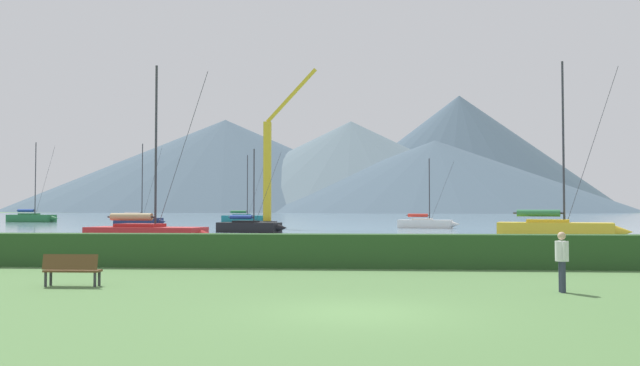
{
  "coord_description": "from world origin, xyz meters",
  "views": [
    {
      "loc": [
        0.13,
        -14.83,
        2.32
      ],
      "look_at": [
        -4.49,
        53.75,
        4.83
      ],
      "focal_mm": 37.52,
      "sensor_mm": 36.0,
      "label": 1
    }
  ],
  "objects_px": {
    "sailboat_slip_1": "(556,229)",
    "park_bench_under_tree": "(72,268)",
    "person_standing_walker": "(562,257)",
    "dock_crane": "(269,180)",
    "sailboat_slip_8": "(32,217)",
    "sailboat_slip_6": "(139,221)",
    "sailboat_slip_2": "(250,226)",
    "sailboat_slip_4": "(426,223)",
    "sailboat_slip_5": "(148,234)",
    "sailboat_slip_7": "(245,218)"
  },
  "relations": [
    {
      "from": "sailboat_slip_1",
      "to": "sailboat_slip_4",
      "type": "distance_m",
      "value": 27.03
    },
    {
      "from": "person_standing_walker",
      "to": "dock_crane",
      "type": "height_order",
      "value": "dock_crane"
    },
    {
      "from": "sailboat_slip_8",
      "to": "sailboat_slip_5",
      "type": "bearing_deg",
      "value": -46.62
    },
    {
      "from": "sailboat_slip_8",
      "to": "park_bench_under_tree",
      "type": "bearing_deg",
      "value": -51.03
    },
    {
      "from": "sailboat_slip_2",
      "to": "sailboat_slip_5",
      "type": "bearing_deg",
      "value": -79.95
    },
    {
      "from": "dock_crane",
      "to": "sailboat_slip_2",
      "type": "bearing_deg",
      "value": -90.44
    },
    {
      "from": "sailboat_slip_7",
      "to": "park_bench_under_tree",
      "type": "xyz_separation_m",
      "value": [
        10.14,
        -84.05,
        -0.12
      ]
    },
    {
      "from": "sailboat_slip_8",
      "to": "dock_crane",
      "type": "distance_m",
      "value": 50.56
    },
    {
      "from": "sailboat_slip_8",
      "to": "sailboat_slip_4",
      "type": "bearing_deg",
      "value": -13.07
    },
    {
      "from": "sailboat_slip_4",
      "to": "sailboat_slip_6",
      "type": "relative_size",
      "value": 0.74
    },
    {
      "from": "sailboat_slip_2",
      "to": "person_standing_walker",
      "type": "bearing_deg",
      "value": -52.6
    },
    {
      "from": "dock_crane",
      "to": "sailboat_slip_8",
      "type": "bearing_deg",
      "value": 145.74
    },
    {
      "from": "sailboat_slip_5",
      "to": "sailboat_slip_6",
      "type": "height_order",
      "value": "sailboat_slip_5"
    },
    {
      "from": "person_standing_walker",
      "to": "sailboat_slip_2",
      "type": "bearing_deg",
      "value": 110.55
    },
    {
      "from": "sailboat_slip_8",
      "to": "person_standing_walker",
      "type": "height_order",
      "value": "sailboat_slip_8"
    },
    {
      "from": "sailboat_slip_7",
      "to": "person_standing_walker",
      "type": "xyz_separation_m",
      "value": [
        24.11,
        -84.5,
        0.32
      ]
    },
    {
      "from": "sailboat_slip_2",
      "to": "sailboat_slip_6",
      "type": "bearing_deg",
      "value": 145.33
    },
    {
      "from": "sailboat_slip_4",
      "to": "sailboat_slip_5",
      "type": "bearing_deg",
      "value": -102.53
    },
    {
      "from": "sailboat_slip_6",
      "to": "sailboat_slip_1",
      "type": "bearing_deg",
      "value": -25.09
    },
    {
      "from": "sailboat_slip_4",
      "to": "dock_crane",
      "type": "bearing_deg",
      "value": -156.95
    },
    {
      "from": "sailboat_slip_2",
      "to": "dock_crane",
      "type": "height_order",
      "value": "dock_crane"
    },
    {
      "from": "sailboat_slip_6",
      "to": "person_standing_walker",
      "type": "bearing_deg",
      "value": -47.77
    },
    {
      "from": "sailboat_slip_8",
      "to": "park_bench_under_tree",
      "type": "xyz_separation_m",
      "value": [
        43.54,
        -82.43,
        -0.2
      ]
    },
    {
      "from": "sailboat_slip_6",
      "to": "sailboat_slip_8",
      "type": "bearing_deg",
      "value": 157.91
    },
    {
      "from": "person_standing_walker",
      "to": "sailboat_slip_7",
      "type": "bearing_deg",
      "value": 105.88
    },
    {
      "from": "sailboat_slip_2",
      "to": "park_bench_under_tree",
      "type": "bearing_deg",
      "value": -70.45
    },
    {
      "from": "park_bench_under_tree",
      "to": "dock_crane",
      "type": "bearing_deg",
      "value": 91.76
    },
    {
      "from": "park_bench_under_tree",
      "to": "sailboat_slip_4",
      "type": "bearing_deg",
      "value": 74.34
    },
    {
      "from": "sailboat_slip_1",
      "to": "sailboat_slip_5",
      "type": "height_order",
      "value": "sailboat_slip_1"
    },
    {
      "from": "sailboat_slip_4",
      "to": "park_bench_under_tree",
      "type": "xyz_separation_m",
      "value": [
        -15.39,
        -55.94,
        -0.03
      ]
    },
    {
      "from": "sailboat_slip_7",
      "to": "sailboat_slip_2",
      "type": "bearing_deg",
      "value": -66.55
    },
    {
      "from": "sailboat_slip_5",
      "to": "dock_crane",
      "type": "relative_size",
      "value": 0.62
    },
    {
      "from": "sailboat_slip_5",
      "to": "dock_crane",
      "type": "height_order",
      "value": "dock_crane"
    },
    {
      "from": "sailboat_slip_1",
      "to": "park_bench_under_tree",
      "type": "distance_m",
      "value": 37.23
    },
    {
      "from": "person_standing_walker",
      "to": "sailboat_slip_6",
      "type": "bearing_deg",
      "value": 117.62
    },
    {
      "from": "sailboat_slip_8",
      "to": "sailboat_slip_2",
      "type": "bearing_deg",
      "value": -33.04
    },
    {
      "from": "sailboat_slip_7",
      "to": "dock_crane",
      "type": "relative_size",
      "value": 0.59
    },
    {
      "from": "person_standing_walker",
      "to": "dock_crane",
      "type": "relative_size",
      "value": 0.09
    },
    {
      "from": "sailboat_slip_4",
      "to": "person_standing_walker",
      "type": "distance_m",
      "value": 56.41
    },
    {
      "from": "sailboat_slip_7",
      "to": "dock_crane",
      "type": "bearing_deg",
      "value": -62.18
    },
    {
      "from": "sailboat_slip_5",
      "to": "sailboat_slip_7",
      "type": "height_order",
      "value": "sailboat_slip_5"
    },
    {
      "from": "sailboat_slip_4",
      "to": "sailboat_slip_5",
      "type": "height_order",
      "value": "sailboat_slip_5"
    },
    {
      "from": "sailboat_slip_2",
      "to": "park_bench_under_tree",
      "type": "xyz_separation_m",
      "value": [
        2.02,
        -42.09,
        -0.03
      ]
    },
    {
      "from": "sailboat_slip_7",
      "to": "person_standing_walker",
      "type": "height_order",
      "value": "sailboat_slip_7"
    },
    {
      "from": "sailboat_slip_1",
      "to": "park_bench_under_tree",
      "type": "height_order",
      "value": "sailboat_slip_1"
    },
    {
      "from": "sailboat_slip_5",
      "to": "sailboat_slip_8",
      "type": "xyz_separation_m",
      "value": [
        -38.98,
        61.79,
        0.04
      ]
    },
    {
      "from": "sailboat_slip_8",
      "to": "dock_crane",
      "type": "bearing_deg",
      "value": -23.13
    },
    {
      "from": "dock_crane",
      "to": "sailboat_slip_7",
      "type": "bearing_deg",
      "value": 105.33
    },
    {
      "from": "sailboat_slip_2",
      "to": "sailboat_slip_6",
      "type": "height_order",
      "value": "sailboat_slip_6"
    },
    {
      "from": "park_bench_under_tree",
      "to": "sailboat_slip_8",
      "type": "bearing_deg",
      "value": 117.56
    }
  ]
}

